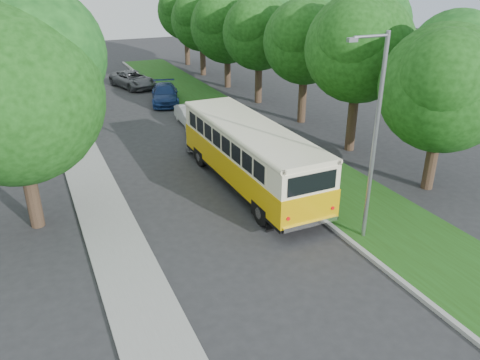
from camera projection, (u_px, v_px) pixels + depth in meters
name	position (u px, v px, depth m)	size (l,w,h in m)	color
ground	(240.00, 232.00, 19.22)	(120.00, 120.00, 0.00)	#28282A
curb	(262.00, 172.00, 24.70)	(0.20, 70.00, 0.15)	gray
grass_verge	(300.00, 165.00, 25.60)	(4.50, 70.00, 0.13)	#214713
sidewalk	(100.00, 202.00, 21.51)	(2.20, 70.00, 0.12)	gray
treeline	(174.00, 30.00, 32.88)	(24.27, 41.91, 9.46)	#332319
lamppost_near	(374.00, 135.00, 16.95)	(1.71, 0.16, 8.00)	gray
lamppost_far	(64.00, 70.00, 28.99)	(1.71, 0.16, 7.50)	gray
warning_sign	(81.00, 125.00, 26.72)	(0.56, 0.10, 2.50)	gray
vintage_bus	(250.00, 156.00, 22.52)	(2.81, 10.93, 3.25)	#E2AB07
car_silver	(200.00, 131.00, 28.74)	(1.77, 4.39, 1.50)	silver
car_white	(190.00, 115.00, 32.36)	(1.32, 3.80, 1.25)	white
car_blue	(165.00, 94.00, 37.36)	(2.06, 5.07, 1.47)	navy
car_grey	(133.00, 79.00, 42.30)	(2.45, 5.32, 1.48)	#53565A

